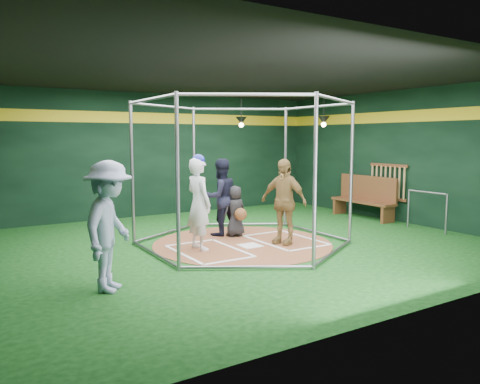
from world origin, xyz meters
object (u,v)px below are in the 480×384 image
visitor_leopard (283,201)px  dugout_bench (365,197)px  batter_figure (199,203)px  umpire (220,197)px

visitor_leopard → dugout_bench: bearing=86.3°
batter_figure → umpire: bearing=43.3°
umpire → dugout_bench: umpire is taller
umpire → visitor_leopard: bearing=113.5°
batter_figure → umpire: batter_figure is taller
batter_figure → visitor_leopard: bearing=-15.1°
visitor_leopard → umpire: (-0.70, 1.47, -0.02)m
batter_figure → visitor_leopard: batter_figure is taller
batter_figure → umpire: 1.45m
batter_figure → dugout_bench: batter_figure is taller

